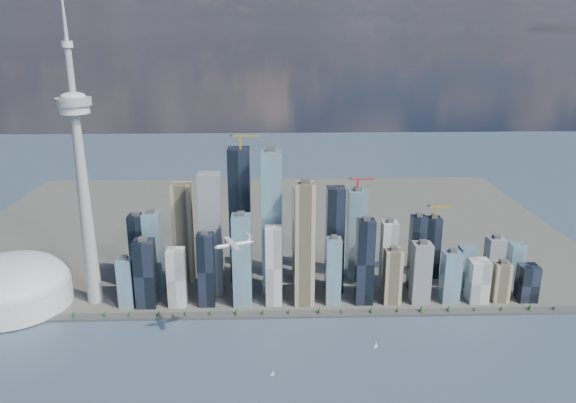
{
  "coord_description": "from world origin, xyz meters",
  "views": [
    {
      "loc": [
        14.8,
        -602.61,
        465.92
      ],
      "look_at": [
        41.56,
        260.0,
        199.84
      ],
      "focal_mm": 35.0,
      "sensor_mm": 36.0,
      "label": 1
    }
  ],
  "objects_px": {
    "airplane": "(234,244)",
    "sailboat_east": "(376,345)",
    "needle_tower": "(82,174)",
    "sailboat_west": "(273,373)",
    "dome_stadium": "(11,285)"
  },
  "relations": [
    {
      "from": "airplane",
      "to": "sailboat_east",
      "type": "bearing_deg",
      "value": -22.72
    },
    {
      "from": "needle_tower",
      "to": "airplane",
      "type": "distance_m",
      "value": 314.6
    },
    {
      "from": "needle_tower",
      "to": "sailboat_west",
      "type": "xyz_separation_m",
      "value": [
        314.5,
        -231.05,
        -232.91
      ]
    },
    {
      "from": "sailboat_west",
      "to": "dome_stadium",
      "type": "bearing_deg",
      "value": 152.18
    },
    {
      "from": "needle_tower",
      "to": "dome_stadium",
      "type": "distance_m",
      "value": 241.4
    },
    {
      "from": "dome_stadium",
      "to": "needle_tower",
      "type": "bearing_deg",
      "value": 4.09
    },
    {
      "from": "dome_stadium",
      "to": "sailboat_west",
      "type": "relative_size",
      "value": 21.92
    },
    {
      "from": "dome_stadium",
      "to": "airplane",
      "type": "distance_m",
      "value": 449.36
    },
    {
      "from": "dome_stadium",
      "to": "airplane",
      "type": "bearing_deg",
      "value": -21.03
    },
    {
      "from": "airplane",
      "to": "sailboat_east",
      "type": "height_order",
      "value": "airplane"
    },
    {
      "from": "sailboat_east",
      "to": "dome_stadium",
      "type": "bearing_deg",
      "value": 154.32
    },
    {
      "from": "sailboat_west",
      "to": "sailboat_east",
      "type": "bearing_deg",
      "value": 21.31
    },
    {
      "from": "sailboat_east",
      "to": "airplane",
      "type": "bearing_deg",
      "value": 168.56
    },
    {
      "from": "airplane",
      "to": "sailboat_east",
      "type": "xyz_separation_m",
      "value": [
        211.62,
        0.64,
        -168.95
      ]
    },
    {
      "from": "needle_tower",
      "to": "sailboat_east",
      "type": "xyz_separation_m",
      "value": [
        472.38,
        -163.42,
        -232.73
      ]
    }
  ]
}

